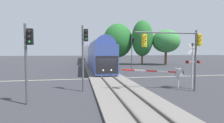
{
  "coord_description": "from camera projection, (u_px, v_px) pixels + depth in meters",
  "views": [
    {
      "loc": [
        -3.32,
        -21.49,
        3.38
      ],
      "look_at": [
        0.84,
        1.21,
        2.0
      ],
      "focal_mm": 28.44,
      "sensor_mm": 36.0,
      "label": 1
    }
  ],
  "objects": [
    {
      "name": "ground_plane",
      "position": [
        107.0,
        78.0,
        21.9
      ],
      "size": [
        220.0,
        220.0,
        0.0
      ],
      "primitive_type": "plane",
      "color": "#333338"
    },
    {
      "name": "road_centre_stripe",
      "position": [
        107.0,
        78.0,
        21.9
      ],
      "size": [
        44.0,
        0.2,
        0.01
      ],
      "color": "beige",
      "rests_on": "ground"
    },
    {
      "name": "railway_track",
      "position": [
        107.0,
        78.0,
        21.89
      ],
      "size": [
        4.4,
        80.0,
        0.32
      ],
      "color": "slate",
      "rests_on": "ground"
    },
    {
      "name": "commuter_train",
      "position": [
        91.0,
        53.0,
        51.6
      ],
      "size": [
        3.04,
        65.2,
        5.16
      ],
      "color": "#384C93",
      "rests_on": "railway_track"
    },
    {
      "name": "crossing_gate_near",
      "position": [
        172.0,
        73.0,
        15.92
      ],
      "size": [
        5.77,
        0.4,
        1.86
      ],
      "color": "#B7B7BC",
      "rests_on": "ground"
    },
    {
      "name": "crossing_signal_mast",
      "position": [
        193.0,
        61.0,
        15.69
      ],
      "size": [
        1.36,
        0.44,
        4.12
      ],
      "color": "#B2B2B7",
      "rests_on": "ground"
    },
    {
      "name": "traffic_signal_far_side",
      "position": [
        133.0,
        47.0,
        31.53
      ],
      "size": [
        0.53,
        0.38,
        5.98
      ],
      "color": "#4C4C51",
      "rests_on": "ground"
    },
    {
      "name": "traffic_signal_near_right",
      "position": [
        178.0,
        45.0,
        14.4
      ],
      "size": [
        5.76,
        0.38,
        5.09
      ],
      "color": "#4C4C51",
      "rests_on": "ground"
    },
    {
      "name": "traffic_signal_near_left",
      "position": [
        28.0,
        51.0,
        10.95
      ],
      "size": [
        0.53,
        0.38,
        5.05
      ],
      "color": "#4C4C51",
      "rests_on": "ground"
    },
    {
      "name": "traffic_signal_median",
      "position": [
        84.0,
        47.0,
        14.6
      ],
      "size": [
        0.53,
        0.38,
        5.47
      ],
      "color": "#4C4C51",
      "rests_on": "ground"
    },
    {
      "name": "maple_right_background",
      "position": [
        166.0,
        41.0,
        42.79
      ],
      "size": [
        6.63,
        6.63,
        8.52
      ],
      "color": "brown",
      "rests_on": "ground"
    },
    {
      "name": "elm_centre_background",
      "position": [
        118.0,
        41.0,
        45.41
      ],
      "size": [
        7.43,
        7.43,
        10.35
      ],
      "color": "brown",
      "rests_on": "ground"
    },
    {
      "name": "oak_far_right",
      "position": [
        142.0,
        38.0,
        43.19
      ],
      "size": [
        5.16,
        5.16,
        10.83
      ],
      "color": "brown",
      "rests_on": "ground"
    }
  ]
}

